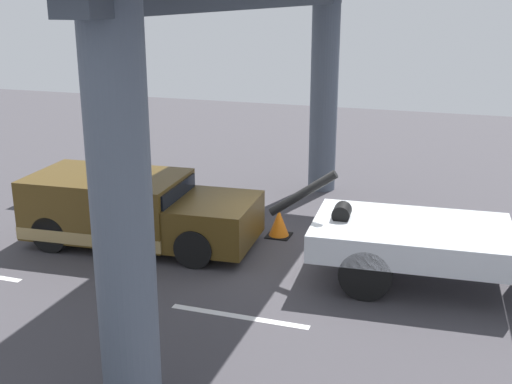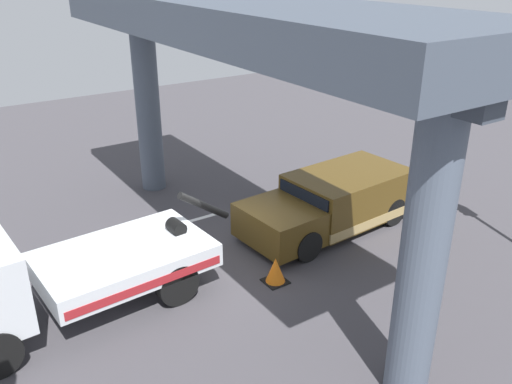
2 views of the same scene
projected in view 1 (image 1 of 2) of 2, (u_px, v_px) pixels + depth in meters
ground_plane at (281, 264)px, 13.98m from camera, size 60.00×40.00×0.10m
lane_stripe_mid at (239, 316)px, 11.59m from camera, size 2.60×0.16×0.01m
towed_van_green at (132, 211)px, 14.83m from camera, size 5.32×2.50×1.58m
traffic_light_near at (93, 71)px, 18.87m from camera, size 0.39×0.32×4.68m
traffic_cone_orange at (279, 224)px, 15.35m from camera, size 0.56×0.56×0.66m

